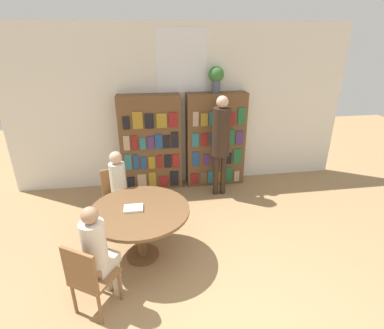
% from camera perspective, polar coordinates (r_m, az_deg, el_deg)
% --- Properties ---
extents(wall_back, '(6.40, 0.07, 3.00)m').
position_cam_1_polar(wall_back, '(5.76, -1.94, 10.71)').
color(wall_back, silver).
rests_on(wall_back, ground_plane).
extents(bookshelf_left, '(1.13, 0.34, 1.81)m').
position_cam_1_polar(bookshelf_left, '(5.70, -7.86, 4.04)').
color(bookshelf_left, brown).
rests_on(bookshelf_left, ground_plane).
extents(bookshelf_right, '(1.13, 0.34, 1.81)m').
position_cam_1_polar(bookshelf_right, '(5.85, 4.49, 4.69)').
color(bookshelf_right, brown).
rests_on(bookshelf_right, ground_plane).
extents(flower_vase, '(0.28, 0.28, 0.46)m').
position_cam_1_polar(flower_vase, '(5.58, 4.62, 16.30)').
color(flower_vase, '#475166').
rests_on(flower_vase, bookshelf_right).
extents(reading_table, '(1.28, 1.28, 0.74)m').
position_cam_1_polar(reading_table, '(3.96, -9.89, -9.76)').
color(reading_table, brown).
rests_on(reading_table, ground_plane).
extents(chair_near_camera, '(0.55, 0.55, 0.89)m').
position_cam_1_polar(chair_near_camera, '(3.45, -19.02, -19.47)').
color(chair_near_camera, brown).
rests_on(chair_near_camera, ground_plane).
extents(chair_left_side, '(0.52, 0.52, 0.89)m').
position_cam_1_polar(chair_left_side, '(4.84, -14.07, -5.41)').
color(chair_left_side, brown).
rests_on(chair_left_side, ground_plane).
extents(seated_reader_left, '(0.34, 0.38, 1.24)m').
position_cam_1_polar(seated_reader_left, '(4.59, -13.61, -4.20)').
color(seated_reader_left, beige).
rests_on(seated_reader_left, ground_plane).
extents(seated_reader_right, '(0.38, 0.40, 1.24)m').
position_cam_1_polar(seated_reader_right, '(3.42, -17.41, -15.24)').
color(seated_reader_right, beige).
rests_on(seated_reader_right, ground_plane).
extents(librarian_standing, '(0.31, 0.58, 1.85)m').
position_cam_1_polar(librarian_standing, '(5.30, 5.56, 5.41)').
color(librarian_standing, '#332319').
rests_on(librarian_standing, ground_plane).
extents(open_book_on_table, '(0.24, 0.18, 0.03)m').
position_cam_1_polar(open_book_on_table, '(3.90, -11.08, -8.19)').
color(open_book_on_table, silver).
rests_on(open_book_on_table, reading_table).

